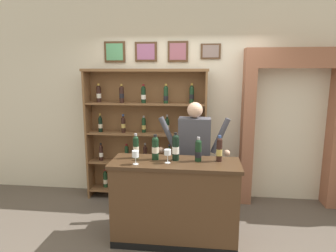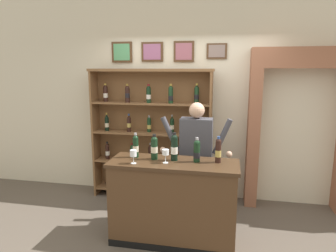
{
  "view_description": "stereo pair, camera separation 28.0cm",
  "coord_description": "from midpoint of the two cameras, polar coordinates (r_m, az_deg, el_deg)",
  "views": [
    {
      "loc": [
        0.31,
        -3.26,
        2.02
      ],
      "look_at": [
        -0.11,
        0.24,
        1.34
      ],
      "focal_mm": 32.2,
      "sensor_mm": 36.0,
      "label": 1
    },
    {
      "loc": [
        0.58,
        -3.21,
        2.02
      ],
      "look_at": [
        -0.11,
        0.24,
        1.34
      ],
      "focal_mm": 32.2,
      "sensor_mm": 36.0,
      "label": 2
    }
  ],
  "objects": [
    {
      "name": "tasting_bottle_rosso",
      "position": [
        3.43,
        7.4,
        -4.37
      ],
      "size": [
        0.07,
        0.07,
        0.3
      ],
      "color": "black",
      "rests_on": "tasting_counter"
    },
    {
      "name": "tasting_bottle_bianco",
      "position": [
        3.48,
        -4.73,
        -4.08
      ],
      "size": [
        0.08,
        0.08,
        0.3
      ],
      "color": "black",
      "rests_on": "tasting_counter"
    },
    {
      "name": "wine_glass_spare",
      "position": [
        3.34,
        -8.59,
        -5.43
      ],
      "size": [
        0.08,
        0.08,
        0.16
      ],
      "color": "silver",
      "rests_on": "tasting_counter"
    },
    {
      "name": "back_wall",
      "position": [
        4.72,
        1.38,
        6.95
      ],
      "size": [
        12.0,
        0.19,
        3.38
      ],
      "color": "beige",
      "rests_on": "ground"
    },
    {
      "name": "tasting_bottle_grappa",
      "position": [
        3.44,
        -0.9,
        -4.0
      ],
      "size": [
        0.08,
        0.08,
        0.33
      ],
      "color": "black",
      "rests_on": "tasting_counter"
    },
    {
      "name": "wine_glass_center",
      "position": [
        3.35,
        -2.48,
        -5.11
      ],
      "size": [
        0.08,
        0.08,
        0.16
      ],
      "color": "silver",
      "rests_on": "tasting_counter"
    },
    {
      "name": "tasting_bottle_prosecco",
      "position": [
        3.57,
        -8.34,
        -3.89
      ],
      "size": [
        0.07,
        0.07,
        0.29
      ],
      "color": "black",
      "rests_on": "tasting_counter"
    },
    {
      "name": "wine_shelf",
      "position": [
        4.63,
        -5.88,
        -1.08
      ],
      "size": [
        1.86,
        0.3,
        2.01
      ],
      "color": "brown",
      "rests_on": "ground"
    },
    {
      "name": "tasting_counter",
      "position": [
        3.61,
        -0.89,
        -14.21
      ],
      "size": [
        1.47,
        0.53,
        0.98
      ],
      "color": "#4C331E",
      "rests_on": "ground"
    },
    {
      "name": "archway_doorway",
      "position": [
        4.76,
        20.52,
        1.53
      ],
      "size": [
        1.41,
        0.45,
        2.3
      ],
      "color": "#935B42",
      "rests_on": "ground"
    },
    {
      "name": "ground_plane",
      "position": [
        3.85,
        -0.94,
        -20.93
      ],
      "size": [
        14.0,
        14.0,
        0.02
      ],
      "primitive_type": "cube",
      "color": "brown"
    },
    {
      "name": "tasting_bottle_vin_santo",
      "position": [
        3.42,
        3.42,
        -4.62
      ],
      "size": [
        0.08,
        0.08,
        0.28
      ],
      "color": "black",
      "rests_on": "tasting_counter"
    },
    {
      "name": "shopkeeper",
      "position": [
        3.93,
        2.96,
        -4.39
      ],
      "size": [
        0.94,
        0.22,
        1.59
      ],
      "color": "#2D3347",
      "rests_on": "ground"
    }
  ]
}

